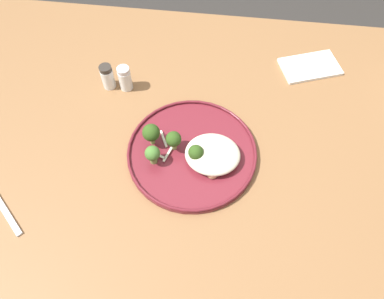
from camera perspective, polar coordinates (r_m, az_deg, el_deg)
ground at (r=1.49m, az=-1.28°, el=-15.80°), size 6.00×6.00×0.00m
wooden_dining_table at (r=0.88m, az=-2.09°, el=-3.82°), size 1.40×1.00×0.74m
dinner_plate at (r=0.81m, az=0.00°, el=-0.43°), size 0.29×0.29×0.02m
noodle_bed at (r=0.79m, az=3.31°, el=-0.44°), size 0.12×0.11×0.03m
seared_scallop_half_hidden at (r=0.80m, az=4.26°, el=0.83°), size 0.03×0.03×0.02m
seared_scallop_tilted_round at (r=0.78m, az=2.17°, el=-2.26°), size 0.02×0.02×0.01m
seared_scallop_right_edge at (r=0.77m, az=3.25°, el=-3.63°), size 0.02×0.02×0.01m
seared_scallop_left_edge at (r=0.78m, az=6.02°, el=-2.07°), size 0.03×0.03×0.01m
seared_scallop_tiny_bay at (r=0.80m, az=5.65°, el=-0.35°), size 0.03×0.03×0.01m
seared_scallop_large_seared at (r=0.79m, az=2.63°, el=-1.03°), size 0.03×0.03×0.01m
broccoli_floret_right_tilted at (r=0.77m, az=-6.26°, el=-0.71°), size 0.03×0.03×0.05m
broccoli_floret_tall_stalk at (r=0.78m, az=-2.93°, el=1.60°), size 0.03×0.03×0.05m
broccoli_floret_split_head at (r=0.77m, az=0.62°, el=-0.50°), size 0.03×0.03×0.05m
broccoli_floret_center_pile at (r=0.79m, az=-6.47°, el=2.63°), size 0.04×0.04×0.06m
onion_sliver_curled_piece at (r=0.80m, az=-3.69°, el=-0.46°), size 0.02×0.05×0.00m
onion_sliver_long_sliver at (r=0.82m, az=-4.50°, el=1.70°), size 0.02×0.04×0.00m
onion_sliver_pale_crescent at (r=0.80m, az=-5.65°, el=-0.73°), size 0.04×0.02×0.00m
folded_napkin at (r=1.02m, az=18.15°, el=12.34°), size 0.17×0.14×0.01m
salt_shaker at (r=0.92m, az=-10.56°, el=11.01°), size 0.03×0.03×0.07m
pepper_shaker at (r=0.93m, az=-13.21°, el=11.14°), size 0.03×0.03×0.07m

